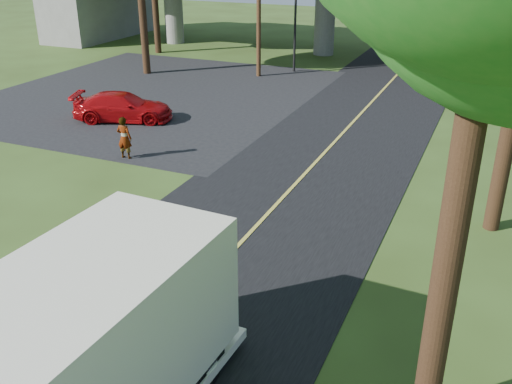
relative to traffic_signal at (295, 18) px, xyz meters
The scene contains 8 objects.
ground 26.87m from the traffic_signal, 77.01° to the right, with size 120.00×120.00×0.00m, color #324418.
road 17.38m from the traffic_signal, 69.44° to the right, with size 7.00×90.00×0.02m, color black.
parking_lot 9.96m from the traffic_signal, 122.01° to the right, with size 16.00×18.00×0.01m, color black.
lane_line 17.38m from the traffic_signal, 69.44° to the right, with size 0.12×90.00×0.01m, color gold.
traffic_signal is the anchor object (origin of this frame).
step_van 28.87m from the traffic_signal, 77.15° to the right, with size 3.02×7.47×3.09m.
red_sedan 13.32m from the traffic_signal, 105.94° to the right, with size 1.78×4.37×1.27m, color #A50A0D.
pedestrian 16.71m from the traffic_signal, 92.37° to the right, with size 0.59×0.39×1.61m, color gray.
Camera 1 is at (5.79, -6.97, 7.68)m, focal length 40.00 mm.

